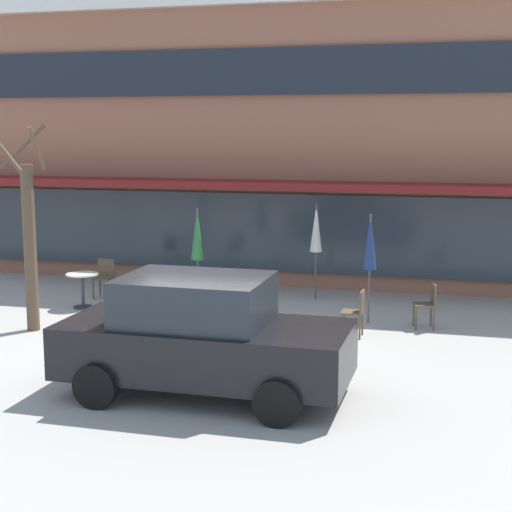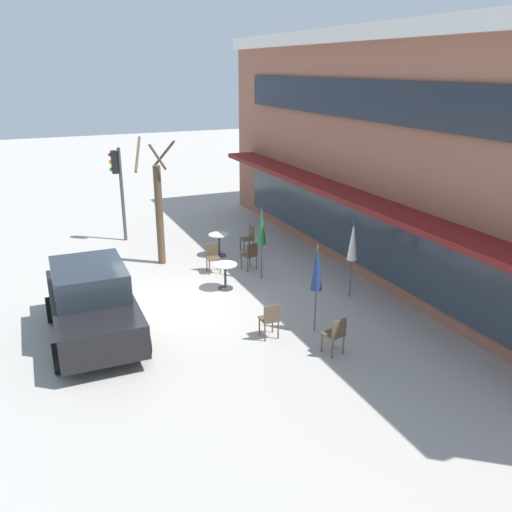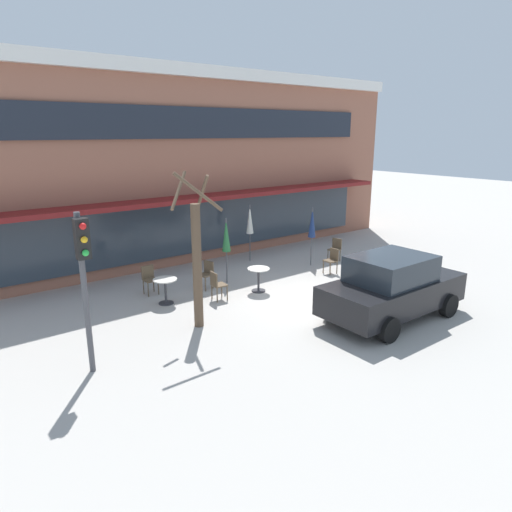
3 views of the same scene
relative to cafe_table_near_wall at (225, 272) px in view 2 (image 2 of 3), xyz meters
name	(u,v)px [view 2 (image 2 of 3)]	position (x,y,z in m)	size (l,w,h in m)	color
ground_plane	(170,308)	(0.67, -1.83, -0.52)	(80.00, 80.00, 0.00)	#ADA8A0
building_facade	(474,150)	(0.67, 8.14, 3.09)	(19.99, 9.10, 7.22)	#935B47
cafe_table_near_wall	(225,272)	(0.00, 0.00, 0.00)	(0.70, 0.70, 0.76)	#333338
cafe_table_streetside	(219,241)	(-2.81, 0.82, 0.00)	(0.70, 0.70, 0.76)	#333338
patio_umbrella_green_folded	(262,227)	(-0.33, 1.29, 1.11)	(0.28, 0.28, 2.20)	#4C4C51
patio_umbrella_cream_folded	(317,268)	(3.35, 1.06, 1.11)	(0.28, 0.28, 2.20)	#4C4C51
patio_umbrella_corner_open	(353,241)	(1.92, 2.99, 1.11)	(0.28, 0.28, 2.20)	#4C4C51
cafe_chair_0	(336,333)	(4.52, 0.92, 0.01)	(0.47, 0.47, 0.89)	brown
cafe_chair_1	(249,237)	(-2.81, 1.91, 0.01)	(0.40, 0.40, 0.89)	brown
cafe_chair_2	(270,318)	(3.25, -0.09, 0.01)	(0.41, 0.41, 0.89)	brown
cafe_chair_3	(250,254)	(-1.13, 1.25, 0.01)	(0.49, 0.49, 0.89)	brown
cafe_chair_4	(213,256)	(-1.47, 0.13, 0.01)	(0.43, 0.43, 0.89)	brown
parked_sedan	(92,302)	(1.50, -3.87, 0.36)	(4.22, 2.05, 1.76)	black
street_tree	(159,209)	(-2.88, -1.16, 1.29)	(1.10, 1.38, 4.03)	brown
traffic_light_pole	(118,179)	(-5.85, -1.87, 1.78)	(0.26, 0.44, 3.40)	#47474C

